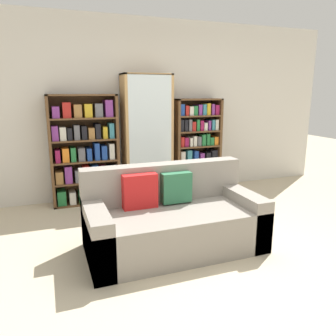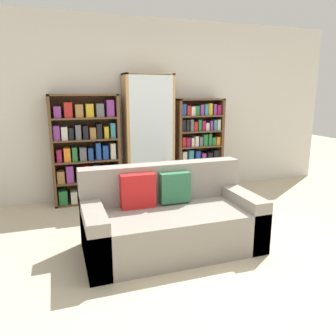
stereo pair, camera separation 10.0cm
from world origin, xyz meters
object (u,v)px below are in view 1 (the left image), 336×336
(bookshelf_left, at_px, (85,152))
(bookshelf_right, at_px, (196,146))
(couch, at_px, (172,220))
(wine_bottle, at_px, (186,199))
(display_cabinet, at_px, (147,137))

(bookshelf_left, distance_m, bookshelf_right, 1.78)
(bookshelf_right, bearing_deg, couch, -121.77)
(wine_bottle, bearing_deg, bookshelf_left, 146.48)
(display_cabinet, xyz_separation_m, bookshelf_right, (0.84, 0.02, -0.18))
(bookshelf_left, distance_m, display_cabinet, 0.96)
(bookshelf_left, distance_m, wine_bottle, 1.62)
(couch, distance_m, display_cabinet, 1.91)
(display_cabinet, height_order, wine_bottle, display_cabinet)
(display_cabinet, relative_size, wine_bottle, 4.76)
(couch, distance_m, bookshelf_left, 1.97)
(bookshelf_left, height_order, display_cabinet, display_cabinet)
(display_cabinet, bearing_deg, bookshelf_left, 179.01)
(bookshelf_right, height_order, wine_bottle, bookshelf_right)
(wine_bottle, bearing_deg, bookshelf_right, 57.48)
(bookshelf_left, bearing_deg, wine_bottle, -33.52)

